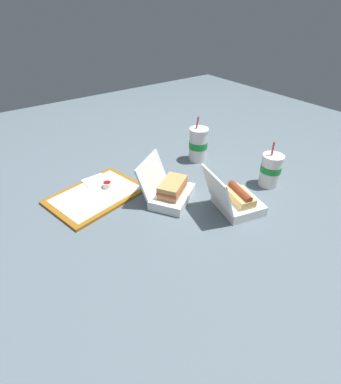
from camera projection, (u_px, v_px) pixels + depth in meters
ground_plane at (178, 205)px, 1.20m from camera, size 3.20×3.20×0.00m
food_tray at (96, 195)px, 1.25m from camera, size 0.42×0.33×0.01m
ketchup_cup at (107, 185)px, 1.28m from camera, size 0.04×0.04×0.02m
napkin_stack at (96, 181)px, 1.32m from camera, size 0.10×0.10×0.00m
plastic_fork at (117, 193)px, 1.25m from camera, size 0.11×0.02×0.00m
clamshell_hotdog_center at (236, 200)px, 1.16m from camera, size 0.24×0.22×0.18m
clamshell_sandwich_corner at (171, 191)px, 1.21m from camera, size 0.27×0.26×0.17m
soda_cup_left at (198, 144)px, 1.48m from camera, size 0.09×0.09×0.23m
soda_cup_front at (271, 170)px, 1.29m from camera, size 0.09×0.09×0.20m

